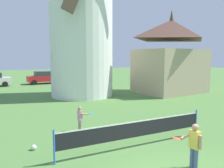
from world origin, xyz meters
name	(u,v)px	position (x,y,z in m)	size (l,w,h in m)	color
windmill	(81,5)	(1.98, 13.76, 7.61)	(9.59, 5.96, 15.79)	white
tennis_net	(136,129)	(0.10, 2.13, 0.69)	(5.96, 0.06, 1.10)	blue
player_near	(194,144)	(0.77, 0.06, 0.77)	(0.78, 0.49, 1.35)	slate
player_far	(81,117)	(-1.15, 4.75, 0.64)	(0.71, 0.41, 1.13)	#9E937F
stray_ball	(34,147)	(-3.29, 3.55, 0.10)	(0.19, 0.19, 0.19)	silver
parked_car_red	(44,77)	(0.55, 24.42, 0.81)	(4.12, 2.05, 1.56)	red
parked_car_green	(90,76)	(6.62, 24.06, 0.81)	(4.62, 2.23, 1.56)	#1E6638
chapel	(170,57)	(9.95, 11.86, 3.28)	(6.78, 5.30, 7.60)	tan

